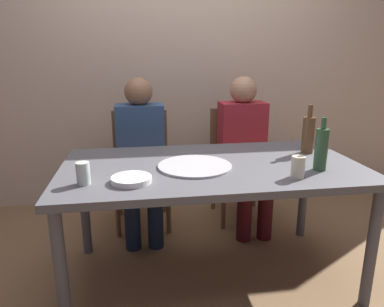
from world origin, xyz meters
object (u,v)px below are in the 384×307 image
Objects in this scene: chair_right at (239,156)px; guest_in_sweater at (141,150)px; pizza_tray at (195,166)px; tumbler_far at (83,173)px; wine_bottle at (308,134)px; plate_stack at (131,179)px; beer_bottle at (321,149)px; dining_table at (211,176)px; tumbler_near at (298,167)px; chair_left at (141,160)px; guest_in_beanie at (245,146)px.

guest_in_sweater reaches higher than chair_right.
pizza_tray is 3.74× the size of tumbler_far.
wine_bottle reaches higher than plate_stack.
pizza_tray is at bearing 166.80° from beer_bottle.
dining_table is at bearing 20.00° from pizza_tray.
tumbler_near is at bearing -37.15° from dining_table.
tumbler_far is 0.12× the size of chair_right.
plate_stack reaches higher than pizza_tray.
chair_left is 0.81m from chair_right.
dining_table is 0.50m from tumbler_near.
tumbler_far is at bearing -164.40° from wine_bottle.
pizza_tray is 0.69m from beer_bottle.
guest_in_sweater and guest_in_beanie have the same top height.
tumbler_far is (-1.33, -0.37, -0.07)m from wine_bottle.
wine_bottle is 0.52m from tumbler_near.
tumbler_far is 0.23m from plate_stack.
guest_in_sweater is (-0.81, -0.15, 0.13)m from chair_right.
guest_in_sweater reaches higher than beer_bottle.
guest_in_beanie is at bearing 47.28° from plate_stack.
chair_left reaches higher than pizza_tray.
pizza_tray is (-0.10, -0.04, 0.08)m from dining_table.
guest_in_beanie is at bearing 40.38° from tumbler_far.
chair_right is (0.52, 0.90, -0.22)m from pizza_tray.
guest_in_beanie is (0.52, 0.74, -0.09)m from pizza_tray.
beer_bottle reaches higher than pizza_tray.
pizza_tray reaches higher than dining_table.
beer_bottle is at bearing -13.20° from pizza_tray.
guest_in_beanie is (1.09, 0.93, -0.14)m from tumbler_far.
chair_right is at bearing 88.44° from tumbler_near.
plate_stack is at bearing 47.28° from guest_in_beanie.
plate_stack is 1.12m from chair_left.
guest_in_sweater is 0.81m from guest_in_beanie.
chair_left is (0.06, 1.09, -0.23)m from plate_stack.
chair_right is at bearing 59.85° from pizza_tray.
pizza_tray is 1.35× the size of wine_bottle.
wine_bottle is at bearing 58.71° from tumbler_near.
beer_bottle is 1.11m from chair_right.
tumbler_near is at bearing 88.20° from guest_in_beanie.
plate_stack is at bearing -161.02° from wine_bottle.
dining_table is 1.45× the size of guest_in_beanie.
chair_right is (-0.24, 0.71, -0.34)m from wine_bottle.
wine_bottle is at bearing 15.60° from tumbler_far.
wine_bottle is at bearing 108.30° from chair_right.
chair_left and chair_right have the same top height.
plate_stack is (-1.01, -0.04, -0.10)m from beer_bottle.
pizza_tray is 3.67× the size of tumbler_near.
guest_in_sweater reaches higher than tumbler_far.
guest_in_beanie is (-0.24, 0.56, -0.21)m from wine_bottle.
chair_left is at bearing 75.23° from tumbler_far.
wine_bottle is 2.77× the size of tumbler_far.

